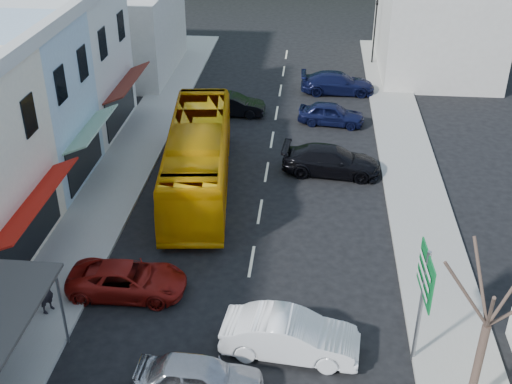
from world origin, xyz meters
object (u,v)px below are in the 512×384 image
Objects in this scene: car_silver at (199,378)px; street_tree at (487,326)px; car_white at (290,337)px; car_red at (127,278)px; pedestrian_left at (45,292)px; traffic_signal at (375,32)px; direction_sign at (420,308)px; bus at (198,159)px.

car_silver is 8.84m from street_tree.
car_silver and car_white have the same top height.
pedestrian_left is (-2.63, -1.48, 0.30)m from car_red.
car_silver is at bearing 97.42° from traffic_signal.
traffic_signal is at bearing 86.05° from direction_sign.
traffic_signal reaches higher than car_silver.
car_silver is at bearing -86.34° from bus.
bus reaches higher than car_white.
direction_sign is at bearing 109.01° from traffic_signal.
car_red is at bearing -36.93° from pedestrian_left.
pedestrian_left is 0.34× the size of traffic_signal.
car_white and car_red have the same top height.
traffic_signal is (11.15, 28.76, 1.80)m from car_red.
street_tree is at bearing -87.43° from car_silver.
bus reaches higher than car_red.
car_white is at bearing 101.47° from traffic_signal.
car_red is at bearing 72.62° from car_white.
street_tree is (14.64, -3.21, 2.45)m from pedestrian_left.
car_silver is at bearing -179.25° from street_tree.
street_tree is at bearing -78.70° from pedestrian_left.
direction_sign is at bearing -71.21° from pedestrian_left.
bus is at bearing 84.03° from traffic_signal.
traffic_signal is at bearing 57.87° from bus.
direction_sign reaches higher than car_silver.
bus is 2.64× the size of car_silver.
car_silver is 6.01m from car_red.
street_tree is (10.71, -13.31, 1.90)m from bus.
direction_sign is at bearing -70.67° from car_silver.
bus is at bearing 11.58° from car_silver.
street_tree is (1.44, -2.08, 1.22)m from direction_sign.
bus is 6.82× the size of pedestrian_left.
traffic_signal is at bearing 91.48° from street_tree.
bus is at bearing 29.61° from car_white.
direction_sign is 0.89× the size of traffic_signal.
direction_sign is at bearing -104.68° from car_red.
car_white is 0.64× the size of street_tree.
bus is 2.52× the size of car_red.
bus reaches higher than pedestrian_left.
pedestrian_left is at bearing 172.22° from direction_sign.
bus reaches higher than car_silver.
car_silver is 1.00× the size of car_white.
car_red is 10.99m from direction_sign.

